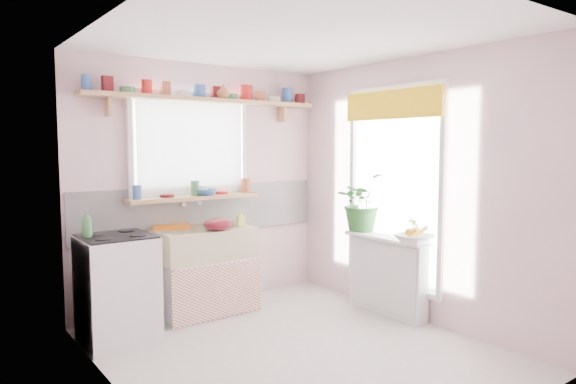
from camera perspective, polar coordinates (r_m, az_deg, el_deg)
room at (r=5.15m, az=0.91°, el=1.90°), size 3.20×3.20×3.20m
sink_unit at (r=5.22m, az=-9.23°, el=-8.54°), size 0.95×0.65×1.11m
cooker at (r=4.65m, az=-18.45°, el=-10.11°), size 0.58×0.58×0.93m
radiator_ledge at (r=5.24m, az=10.98°, el=-8.91°), size 0.22×0.95×0.78m
windowsill at (r=5.27m, az=-10.27°, el=-0.62°), size 1.40×0.22×0.04m
pine_shelf at (r=5.32m, az=-8.92°, el=10.02°), size 2.52×0.24×0.04m
shelf_crockery at (r=5.33m, az=-8.93°, el=10.83°), size 2.47×0.11×0.12m
sill_crockery at (r=5.26m, az=-10.28°, el=0.21°), size 1.35×0.11×0.12m
dish_tray at (r=5.22m, az=-12.79°, el=-3.74°), size 0.43×0.39×0.04m
colander at (r=4.99m, az=-7.76°, el=-3.55°), size 0.30×0.30×0.12m
jade_plant at (r=5.42m, az=8.21°, el=-1.10°), size 0.61×0.55×0.60m
fruit_bowl at (r=4.83m, az=13.86°, el=-5.09°), size 0.34×0.34×0.08m
herb_pot at (r=4.99m, az=13.71°, el=-3.98°), size 0.12×0.08×0.22m
soap_bottle_sink at (r=5.24m, az=-5.27°, el=-2.85°), size 0.09×0.09×0.17m
sill_cup at (r=5.37m, az=-9.43°, el=0.20°), size 0.15×0.15×0.09m
sill_bowl at (r=5.26m, az=-8.98°, el=-0.05°), size 0.22×0.22×0.06m
shelf_vase at (r=5.35m, az=-7.22°, el=10.99°), size 0.16×0.16×0.14m
cooker_bottle at (r=4.51m, az=-21.47°, el=-3.28°), size 0.11×0.11×0.23m
fruit at (r=4.83m, az=13.87°, el=-4.34°), size 0.20×0.14×0.10m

